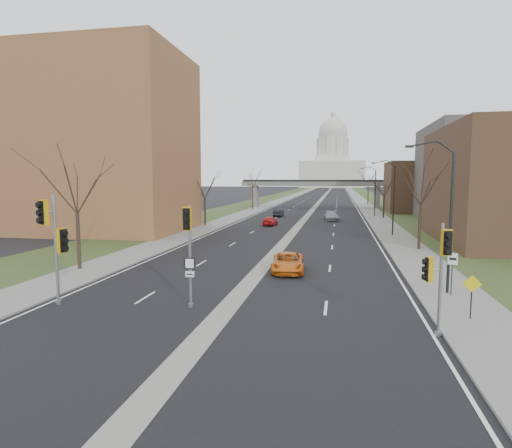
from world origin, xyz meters
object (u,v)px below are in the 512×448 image
(car_left_near, at_px, (270,221))
(car_right_near, at_px, (288,262))
(signal_pole_left, at_px, (54,234))
(speed_limit_sign, at_px, (452,266))
(signal_pole_right, at_px, (438,264))
(signal_pole_median, at_px, (188,238))
(warning_sign, at_px, (472,290))
(car_right_mid, at_px, (331,216))
(car_left_far, at_px, (279,213))

(car_left_near, bearing_deg, car_right_near, 105.27)
(signal_pole_left, bearing_deg, car_right_near, 65.68)
(speed_limit_sign, height_order, car_left_near, speed_limit_sign)
(signal_pole_left, distance_m, signal_pole_right, 18.54)
(signal_pole_median, height_order, warning_sign, signal_pole_median)
(signal_pole_median, bearing_deg, speed_limit_sign, 13.04)
(speed_limit_sign, bearing_deg, signal_pole_left, -143.26)
(warning_sign, height_order, car_left_near, warning_sign)
(signal_pole_left, distance_m, car_right_mid, 51.54)
(signal_pole_left, xyz_separation_m, warning_sign, (20.57, 1.57, -2.36))
(car_right_near, bearing_deg, signal_pole_left, -140.75)
(car_left_near, bearing_deg, signal_pole_right, 111.99)
(car_left_far, bearing_deg, signal_pole_right, 105.85)
(signal_pole_right, height_order, car_left_near, signal_pole_right)
(signal_pole_right, height_order, car_right_near, signal_pole_right)
(warning_sign, relative_size, car_right_near, 0.43)
(signal_pole_right, distance_m, car_right_near, 14.11)
(speed_limit_sign, bearing_deg, car_left_far, 129.83)
(signal_pole_right, height_order, car_right_mid, signal_pole_right)
(car_left_far, bearing_deg, car_right_near, 100.21)
(speed_limit_sign, bearing_deg, signal_pole_median, -139.21)
(signal_pole_left, bearing_deg, warning_sign, 25.70)
(signal_pole_median, xyz_separation_m, warning_sign, (13.59, 0.70, -2.21))
(speed_limit_sign, height_order, car_right_near, speed_limit_sign)
(car_left_near, bearing_deg, car_right_mid, -129.59)
(car_left_near, distance_m, car_right_near, 30.72)
(signal_pole_median, xyz_separation_m, car_right_mid, (6.28, 48.84, -2.97))
(signal_pole_left, relative_size, car_right_mid, 1.18)
(signal_pole_right, relative_size, car_left_near, 1.21)
(car_right_near, bearing_deg, car_left_far, 93.70)
(signal_pole_median, xyz_separation_m, car_left_far, (-3.03, 54.67, -3.02))
(car_left_near, bearing_deg, speed_limit_sign, 118.26)
(signal_pole_median, bearing_deg, car_left_far, 86.64)
(signal_pole_right, xyz_separation_m, car_left_near, (-13.69, 41.73, -2.48))
(car_right_near, bearing_deg, signal_pole_median, -116.92)
(speed_limit_sign, bearing_deg, car_right_mid, 120.85)
(car_left_near, relative_size, car_left_far, 0.98)
(signal_pole_left, relative_size, signal_pole_right, 1.21)
(car_left_far, bearing_deg, warning_sign, 108.52)
(signal_pole_left, distance_m, car_left_far, 55.77)
(signal_pole_median, relative_size, speed_limit_sign, 2.19)
(signal_pole_median, height_order, car_left_far, signal_pole_median)
(car_left_near, xyz_separation_m, car_left_far, (-0.85, 14.77, -0.01))
(speed_limit_sign, relative_size, car_left_near, 0.61)
(speed_limit_sign, height_order, car_right_mid, speed_limit_sign)
(signal_pole_right, relative_size, car_right_mid, 0.98)
(speed_limit_sign, height_order, warning_sign, speed_limit_sign)
(warning_sign, xyz_separation_m, car_right_mid, (-7.31, 48.13, -0.76))
(signal_pole_median, bearing_deg, car_left_near, 86.59)
(signal_pole_right, bearing_deg, car_left_far, 96.58)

